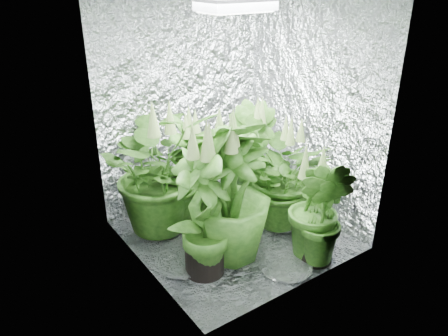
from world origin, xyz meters
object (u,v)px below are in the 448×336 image
grow_lamp (236,5)px  plant_a (160,170)px  plant_e (283,176)px  plant_g (319,211)px  plant_f (203,206)px  plant_d (230,192)px  circulation_fan (260,183)px  plant_b (191,172)px  plant_c (253,162)px

grow_lamp → plant_a: size_ratio=0.43×
plant_e → plant_g: 0.55m
plant_a → plant_f: (-0.03, -0.70, -0.00)m
grow_lamp → plant_g: bearing=-64.2°
grow_lamp → plant_f: grow_lamp is taller
grow_lamp → plant_d: bearing=-131.2°
grow_lamp → plant_d: grow_lamp is taller
plant_a → circulation_fan: bearing=-3.4°
plant_b → plant_c: bearing=-18.5°
plant_d → plant_a: bearing=109.8°
grow_lamp → circulation_fan: bearing=32.0°
plant_b → plant_f: 0.75m
plant_a → plant_f: plant_f is taller
plant_e → plant_g: plant_e is taller
grow_lamp → plant_c: grow_lamp is taller
grow_lamp → plant_c: size_ratio=0.46×
plant_c → plant_e: size_ratio=0.99×
plant_d → plant_f: (-0.26, -0.05, -0.01)m
plant_a → plant_d: (0.23, -0.65, 0.01)m
plant_a → plant_b: 0.29m
plant_c → circulation_fan: (0.21, 0.14, -0.33)m
plant_a → plant_e: bearing=-31.6°
plant_a → plant_b: bearing=-5.6°
grow_lamp → plant_g: grow_lamp is taller
plant_f → plant_g: bearing=-24.9°
plant_a → plant_c: bearing=-14.2°
plant_b → plant_e: 0.78m
plant_f → plant_a: bearing=87.5°
grow_lamp → plant_b: grow_lamp is taller
plant_d → circulation_fan: size_ratio=3.10×
plant_c → plant_f: 0.97m
plant_g → circulation_fan: plant_g is taller
plant_b → plant_c: (0.53, -0.18, 0.03)m
grow_lamp → plant_e: size_ratio=0.46×
plant_c → plant_g: (-0.06, -0.86, -0.07)m
plant_f → circulation_fan: bearing=31.5°
plant_a → circulation_fan: plant_a is taller
plant_c → plant_d: 0.73m
plant_a → plant_c: (0.81, -0.20, -0.06)m
plant_c → plant_g: bearing=-94.0°
plant_f → circulation_fan: (1.05, 0.64, -0.39)m
plant_c → plant_f: size_ratio=0.90×
grow_lamp → plant_f: size_ratio=0.42×
plant_b → circulation_fan: 0.80m
plant_b → plant_g: (0.47, -1.04, -0.05)m
plant_d → circulation_fan: 1.06m
circulation_fan → plant_g: bearing=-98.8°
grow_lamp → plant_d: 1.30m
grow_lamp → plant_g: (0.31, -0.64, -1.40)m
plant_d → plant_f: bearing=-169.4°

